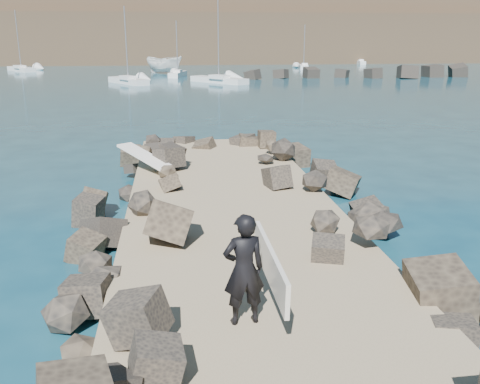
{
  "coord_description": "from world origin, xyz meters",
  "views": [
    {
      "loc": [
        -1.62,
        -13.89,
        5.3
      ],
      "look_at": [
        0.0,
        -1.0,
        1.5
      ],
      "focal_mm": 40.0,
      "sensor_mm": 36.0,
      "label": 1
    }
  ],
  "objects_px": {
    "boat_imported": "(165,64)",
    "sailboat_b": "(178,74)",
    "surfer_with_board": "(248,269)",
    "surfboard_resting": "(145,159)"
  },
  "relations": [
    {
      "from": "boat_imported",
      "to": "sailboat_b",
      "type": "distance_m",
      "value": 7.35
    },
    {
      "from": "surfer_with_board",
      "to": "surfboard_resting",
      "type": "bearing_deg",
      "value": 101.34
    },
    {
      "from": "surfboard_resting",
      "to": "boat_imported",
      "type": "distance_m",
      "value": 62.34
    },
    {
      "from": "sailboat_b",
      "to": "surfer_with_board",
      "type": "bearing_deg",
      "value": -89.77
    },
    {
      "from": "boat_imported",
      "to": "surfer_with_board",
      "type": "bearing_deg",
      "value": -135.27
    },
    {
      "from": "surfboard_resting",
      "to": "boat_imported",
      "type": "height_order",
      "value": "boat_imported"
    },
    {
      "from": "surfboard_resting",
      "to": "sailboat_b",
      "type": "bearing_deg",
      "value": 47.88
    },
    {
      "from": "surfboard_resting",
      "to": "sailboat_b",
      "type": "relative_size",
      "value": 0.34
    },
    {
      "from": "surfboard_resting",
      "to": "surfer_with_board",
      "type": "distance_m",
      "value": 11.18
    },
    {
      "from": "surfboard_resting",
      "to": "surfer_with_board",
      "type": "xyz_separation_m",
      "value": [
        2.2,
        -10.95,
        0.54
      ]
    }
  ]
}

